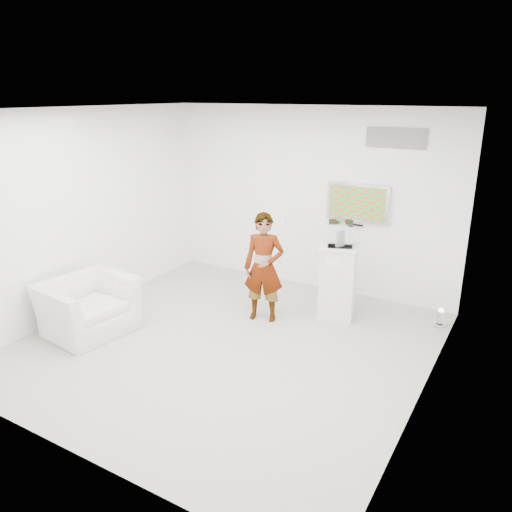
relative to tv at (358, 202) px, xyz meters
The scene contains 10 objects.
room 2.59m from the tv, 109.13° to the right, with size 5.01×5.01×3.00m.
tv is the anchor object (origin of this frame).
logo_decal 1.12m from the tv, ahead, with size 0.90×0.02×0.30m, color slate.
person 1.89m from the tv, 118.01° to the right, with size 0.58×0.38×1.59m, color white.
armchair 4.31m from the tv, 131.14° to the right, with size 1.15×1.01×0.75m, color white.
pedestal 1.37m from the tv, 84.53° to the right, with size 0.54×0.54×1.11m, color silver.
floor_uplight 2.12m from the tv, 18.91° to the right, with size 0.18×0.18×0.27m, color silver.
vitrine 0.98m from the tv, 84.53° to the right, with size 0.34×0.34×0.34m, color silver.
console 1.00m from the tv, 84.53° to the right, with size 0.05×0.17×0.23m, color silver.
wii_remote 1.46m from the tv, 115.26° to the right, with size 0.04×0.15×0.04m, color silver.
Camera 1 is at (3.33, -4.95, 3.19)m, focal length 35.00 mm.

